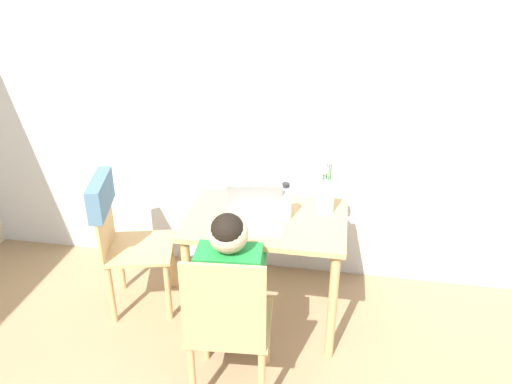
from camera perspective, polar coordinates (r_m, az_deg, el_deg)
The scene contains 8 objects.
wall_back at distance 3.19m, azimuth 2.95°, elevation 10.75°, with size 6.40×0.05×2.50m.
dining_table at distance 2.89m, azimuth 1.19°, elevation -4.96°, with size 0.91×0.63×0.72m.
chair_occupied at distance 2.48m, azimuth -3.17°, elevation -15.03°, with size 0.43×0.43×0.88m.
chair_spare at distance 3.12m, azimuth -15.65°, elevation -3.51°, with size 0.52×0.49×0.89m.
person_seated at distance 2.46m, azimuth -2.88°, elevation -9.82°, with size 0.35×0.44×1.03m.
laptop at distance 2.75m, azimuth -0.17°, elevation -2.56°, with size 0.34×0.30×0.23m.
flower_vase at distance 2.86m, azimuth 7.92°, elevation 0.06°, with size 0.11×0.11×0.35m.
water_bottle at distance 2.77m, azimuth 3.38°, elevation -1.20°, with size 0.07×0.07×0.22m.
Camera 1 is at (0.37, -0.83, 2.07)m, focal length 35.00 mm.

